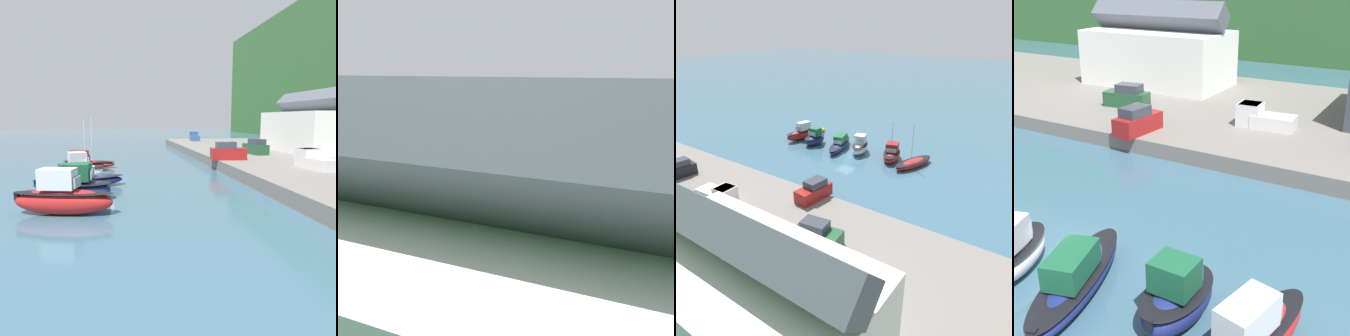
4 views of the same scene
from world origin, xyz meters
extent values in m
plane|color=#385B70|center=(0.00, 0.00, 0.00)|extent=(320.00, 320.00, 0.00)
cube|color=white|center=(-14.21, 30.62, 4.20)|extent=(15.68, 8.47, 5.96)
cube|color=#515660|center=(-14.21, 30.62, 8.78)|extent=(15.99, 3.20, 3.20)
ellipsoid|color=red|center=(-10.52, -1.94, 0.47)|extent=(4.01, 7.16, 0.93)
ellipsoid|color=black|center=(-10.52, -1.94, 0.79)|extent=(4.13, 7.32, 0.12)
cylinder|color=silver|center=(-10.36, -1.45, 3.69)|extent=(0.10, 0.10, 5.51)
ellipsoid|color=red|center=(-6.81, -2.39, 0.66)|extent=(3.77, 5.73, 1.33)
ellipsoid|color=black|center=(-6.81, -2.39, 1.13)|extent=(3.89, 5.86, 0.12)
cube|color=maroon|center=(-6.73, -2.65, 1.94)|extent=(2.19, 2.28, 1.23)
cube|color=#8CA5B2|center=(-7.05, -1.62, 1.76)|extent=(1.51, 0.56, 0.62)
cylinder|color=silver|center=(-6.93, -2.02, 3.69)|extent=(0.10, 0.10, 4.72)
ellipsoid|color=white|center=(-1.39, -2.03, 0.80)|extent=(3.43, 5.09, 1.60)
ellipsoid|color=black|center=(-1.39, -2.03, 1.36)|extent=(3.54, 5.20, 0.12)
cube|color=silver|center=(-1.32, -2.25, 2.25)|extent=(2.03, 2.03, 1.30)
cube|color=#8CA5B2|center=(-1.60, -1.33, 2.06)|extent=(1.43, 0.52, 0.65)
cube|color=black|center=(-0.74, -4.15, 1.12)|extent=(0.43, 0.37, 0.56)
ellipsoid|color=navy|center=(2.24, -1.66, 0.55)|extent=(4.12, 8.05, 1.10)
ellipsoid|color=black|center=(2.24, -1.66, 0.94)|extent=(4.24, 8.23, 0.12)
cube|color=#195638|center=(2.35, -2.04, 1.69)|extent=(2.21, 3.04, 1.18)
cube|color=#8CA5B2|center=(1.92, -0.58, 1.51)|extent=(1.33, 0.48, 0.59)
cube|color=black|center=(3.27, -5.22, 0.77)|extent=(0.42, 0.37, 0.56)
ellipsoid|color=navy|center=(6.91, -0.95, 0.79)|extent=(2.35, 4.16, 1.57)
ellipsoid|color=black|center=(6.91, -0.95, 1.34)|extent=(2.44, 4.25, 0.12)
cube|color=#195638|center=(6.91, -1.16, 2.22)|extent=(1.74, 1.47, 1.29)
cube|color=#8CA5B2|center=(6.92, -0.29, 2.02)|extent=(1.55, 0.12, 0.65)
cube|color=black|center=(6.88, -2.91, 1.10)|extent=(0.36, 0.29, 0.56)
ellipsoid|color=red|center=(10.43, -1.85, 0.85)|extent=(3.03, 6.69, 1.70)
ellipsoid|color=black|center=(10.43, -1.85, 1.44)|extent=(3.13, 6.83, 0.12)
cube|color=silver|center=(10.36, -2.17, 2.36)|extent=(1.73, 2.49, 1.32)
cube|color=#8CA5B2|center=(10.63, -0.91, 2.16)|extent=(1.15, 0.34, 0.66)
cube|color=black|center=(9.78, -4.86, 1.19)|extent=(0.41, 0.35, 0.56)
cube|color=#1E4C2D|center=(-11.63, 20.95, 1.92)|extent=(4.42, 2.39, 1.40)
cube|color=#333842|center=(-11.31, 21.00, 3.00)|extent=(2.51, 1.85, 0.76)
cube|color=maroon|center=(-6.18, 15.05, 1.92)|extent=(2.21, 4.36, 1.40)
cube|color=#333842|center=(-6.21, 14.74, 3.00)|extent=(1.75, 2.45, 0.76)
sphere|color=yellow|center=(9.96, -7.10, 0.39)|extent=(0.78, 0.78, 0.78)
camera|label=1|loc=(31.86, 1.62, 6.18)|focal=35.00mm
camera|label=2|loc=(-20.06, 39.07, 10.56)|focal=50.00mm
camera|label=3|loc=(-26.97, 39.07, 19.14)|focal=35.00mm
camera|label=4|loc=(14.72, -14.09, 13.06)|focal=50.00mm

